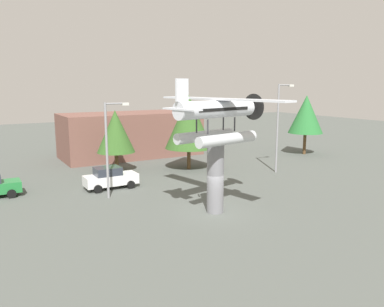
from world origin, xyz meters
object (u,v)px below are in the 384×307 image
streetlight_primary (109,142)px  tree_far_east (306,114)px  display_pedestal (215,178)px  streetlight_secondary (279,122)px  tree_center_back (189,122)px  storefront_building (131,134)px  tree_east (116,131)px  car_mid_white (110,178)px  floatplane_monument (217,117)px

streetlight_primary → tree_far_east: tree_far_east is taller
display_pedestal → streetlight_secondary: (11.73, 6.86, 2.51)m
streetlight_primary → tree_center_back: tree_center_back is taller
streetlight_primary → tree_center_back: (9.90, 5.73, 0.56)m
streetlight_secondary → tree_center_back: 8.61m
storefront_building → display_pedestal: bearing=-97.4°
tree_east → tree_far_east: 22.88m
car_mid_white → tree_east: 6.91m
tree_far_east → display_pedestal: bearing=-149.5°
display_pedestal → streetlight_secondary: size_ratio=0.55×
floatplane_monument → tree_east: size_ratio=1.76×
car_mid_white → streetlight_primary: bearing=-106.9°
display_pedestal → tree_east: bearing=95.7°
floatplane_monument → tree_east: bearing=84.8°
display_pedestal → tree_far_east: tree_far_east is taller
display_pedestal → tree_center_back: bearing=67.6°
display_pedestal → tree_east: 15.02m
display_pedestal → car_mid_white: bearing=113.7°
streetlight_primary → streetlight_secondary: (16.53, 0.23, 0.68)m
tree_center_back → streetlight_primary: bearing=-149.9°
streetlight_secondary → tree_far_east: 11.08m
floatplane_monument → streetlight_primary: 8.52m
streetlight_secondary → tree_center_back: size_ratio=1.14×
streetlight_secondary → tree_center_back: bearing=140.3°
streetlight_secondary → tree_east: streetlight_secondary is taller
display_pedestal → floatplane_monument: bearing=11.5°
display_pedestal → streetlight_primary: (-4.80, 6.63, 1.83)m
floatplane_monument → tree_center_back: floatplane_monument is taller
streetlight_secondary → tree_east: (-13.22, 8.00, -0.93)m
tree_east → streetlight_primary: bearing=-111.9°
tree_east → tree_far_east: (22.74, -2.33, 0.93)m
floatplane_monument → tree_far_east: size_ratio=1.47×
floatplane_monument → tree_center_back: size_ratio=1.43×
display_pedestal → tree_center_back: size_ratio=0.63×
streetlight_primary → storefront_building: bearing=63.5°
storefront_building → tree_far_east: size_ratio=2.23×
streetlight_primary → tree_far_east: 26.72m
display_pedestal → car_mid_white: size_ratio=1.09×
tree_center_back → tree_far_east: bearing=0.6°
display_pedestal → floatplane_monument: size_ratio=0.44×
tree_east → streetlight_secondary: bearing=-31.2°
floatplane_monument → storefront_building: 22.45m
storefront_building → tree_center_back: 10.13m
streetlight_secondary → tree_far_east: streetlight_secondary is taller
storefront_building → tree_east: bearing=-121.3°
streetlight_primary → streetlight_secondary: 16.55m
tree_far_east → floatplane_monument: bearing=-149.4°
streetlight_primary → tree_center_back: 11.45m
floatplane_monument → tree_far_east: floatplane_monument is taller
storefront_building → floatplane_monument: bearing=-97.1°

